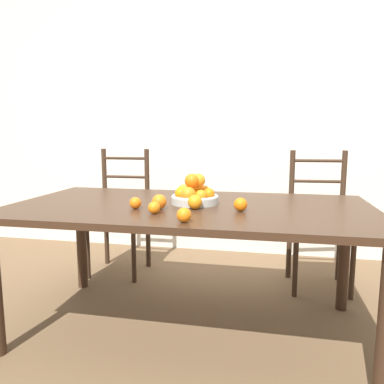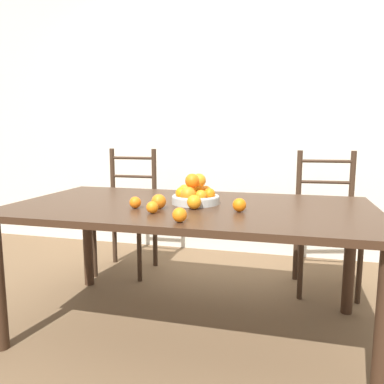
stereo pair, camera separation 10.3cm
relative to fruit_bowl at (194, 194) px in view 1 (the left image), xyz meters
name	(u,v)px [view 1 (the left image)]	position (x,y,z in m)	size (l,w,h in m)	color
ground_plane	(190,329)	(-0.02, -0.04, -0.79)	(12.00, 12.00, 0.00)	brown
wall_back	(224,116)	(-0.02, 1.53, 0.51)	(8.00, 0.06, 2.60)	silver
dining_table	(190,218)	(-0.02, -0.04, -0.13)	(1.98, 1.06, 0.74)	#382316
fruit_bowl	(194,194)	(0.00, 0.00, 0.00)	(0.27, 0.27, 0.17)	#B2B7B2
orange_loose_0	(241,204)	(0.27, -0.16, -0.02)	(0.07, 0.07, 0.07)	orange
orange_loose_1	(135,203)	(-0.27, -0.21, -0.02)	(0.06, 0.06, 0.06)	orange
orange_loose_2	(154,208)	(-0.14, -0.31, -0.02)	(0.06, 0.06, 0.06)	orange
orange_loose_3	(159,202)	(-0.15, -0.19, -0.02)	(0.08, 0.08, 0.08)	orange
orange_loose_4	(184,215)	(0.05, -0.46, -0.02)	(0.07, 0.07, 0.07)	orange
orange_loose_5	(195,202)	(0.03, -0.16, -0.02)	(0.08, 0.08, 0.08)	orange
chair_left	(120,215)	(-0.78, 0.79, -0.32)	(0.42, 0.40, 1.01)	#382619
chair_right	(319,224)	(0.78, 0.79, -0.32)	(0.45, 0.43, 1.01)	#382619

